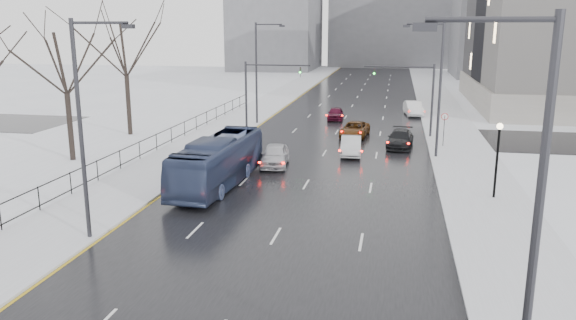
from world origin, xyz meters
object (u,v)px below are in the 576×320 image
Objects in this scene: sedan_right_cross at (355,129)px; no_uturn_sign at (445,120)px; tree_park_d at (73,161)px; mast_signal_left at (257,88)px; sedan_right_near at (351,146)px; streetlight_l_near at (84,120)px; sedan_center_far at (335,113)px; sedan_right_distant at (413,108)px; streetlight_l_far at (259,68)px; sedan_right_far at (400,139)px; tree_park_e at (131,135)px; mast_signal_right at (420,91)px; bus at (218,162)px; streetlight_r_near at (526,218)px; streetlight_r_mid at (437,83)px; lamppost_r_mid at (498,149)px; sedan_center_near at (275,155)px.

no_uturn_sign is at bearing -17.19° from sedan_right_cross.
mast_signal_left is (10.47, 14.00, 4.11)m from tree_park_d.
sedan_right_near is at bearing -82.44° from sedan_right_cross.
sedan_center_far is at bearing 78.61° from streetlight_l_near.
tree_park_d reaches higher than sedan_right_distant.
streetlight_l_near reaches higher than tree_park_d.
streetlight_l_far is 2.09× the size of sedan_right_far.
streetlight_l_far is (10.03, 8.00, 5.62)m from tree_park_e.
sedan_right_far is (-1.57, -4.68, -3.37)m from mast_signal_right.
mast_signal_left is at bearing 179.74° from sedan_right_cross.
sedan_right_distant is at bearing 73.62° from sedan_right_cross.
bus is (2.89, 9.79, -4.07)m from streetlight_l_near.
mast_signal_right is at bearing 8.90° from tree_park_e.
streetlight_r_near is at bearing -81.71° from sedan_center_far.
mast_signal_left is at bearing 180.00° from mast_signal_right.
streetlight_l_far reaches higher than mast_signal_right.
sedan_right_near is 5.12m from sedan_right_far.
streetlight_r_mid is 2.32× the size of sedan_right_near.
sedan_right_far is (13.93, -8.69, -4.88)m from streetlight_l_far.
streetlight_r_near is 2.32× the size of sedan_right_near.
lamppost_r_mid is at bearing -44.48° from mast_signal_left.
streetlight_r_mid reaches higher than tree_park_d.
lamppost_r_mid is at bearing 3.30° from bus.
mast_signal_left is at bearing 20.19° from tree_park_e.
mast_signal_left is at bearing -78.13° from streetlight_l_far.
sedan_center_near is at bearing -157.08° from streetlight_r_mid.
tree_park_e is 30.36m from sedan_right_distant.
streetlight_l_far is at bearing 99.98° from bus.
bus reaches higher than sedan_center_near.
streetlight_r_near reaches higher than bus.
streetlight_l_near is 32.03m from mast_signal_right.
tree_park_e is 12.29m from mast_signal_left.
streetlight_l_near is at bearing -67.31° from tree_park_e.
sedan_center_near reaches higher than sedan_center_far.
no_uturn_sign is (-1.80, 14.00, -0.64)m from lamppost_r_mid.
streetlight_r_mid is (25.97, 6.00, 5.62)m from tree_park_d.
sedan_right_near is (10.23, -12.23, -4.87)m from streetlight_l_far.
lamppost_r_mid is at bearing -48.94° from streetlight_l_far.
mast_signal_right reaches higher than sedan_right_near.
streetlight_r_near is at bearing -80.68° from sedan_right_far.
sedan_center_near is at bearing 5.03° from tree_park_d.
sedan_right_distant is at bearing 62.29° from sedan_center_near.
lamppost_r_mid is 13.43m from sedan_right_near.
sedan_right_far is (23.96, -0.69, 0.74)m from tree_park_e.
sedan_center_near is (-12.13, -8.69, -1.49)m from no_uturn_sign.
sedan_right_distant is (1.44, 17.30, 0.08)m from sedan_right_far.
streetlight_r_mid is 20.27m from streetlight_l_far.
streetlight_r_near is 2.09× the size of sedan_right_far.
streetlight_l_far is 2.09× the size of sedan_right_cross.
lamppost_r_mid is 0.89× the size of sedan_right_far.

